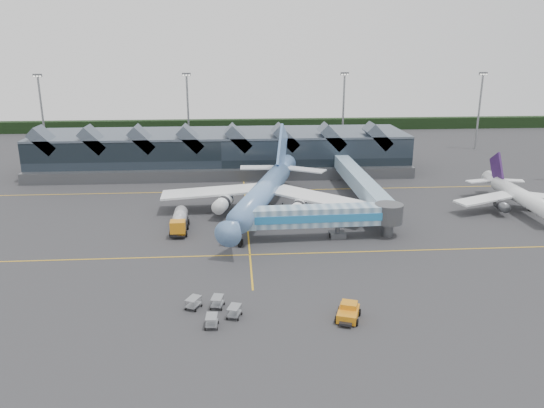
{
  "coord_description": "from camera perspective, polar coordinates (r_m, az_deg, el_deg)",
  "views": [
    {
      "loc": [
        -1.99,
        -81.96,
        30.56
      ],
      "look_at": [
        4.03,
        1.55,
        5.0
      ],
      "focal_mm": 35.0,
      "sensor_mm": 36.0,
      "label": 1
    }
  ],
  "objects": [
    {
      "name": "regional_jet",
      "position": [
        109.76,
        25.1,
        0.82
      ],
      "size": [
        25.65,
        27.86,
        9.59
      ],
      "rotation": [
        0.0,
        0.0,
        -0.01
      ],
      "color": "white",
      "rests_on": "ground"
    },
    {
      "name": "fuel_truck",
      "position": [
        90.93,
        -9.91,
        -1.71
      ],
      "size": [
        2.97,
        9.73,
        3.25
      ],
      "rotation": [
        0.0,
        0.0,
        0.02
      ],
      "color": "black",
      "rests_on": "ground"
    },
    {
      "name": "main_airliner",
      "position": [
        97.66,
        -0.8,
        1.4
      ],
      "size": [
        38.47,
        45.2,
        14.79
      ],
      "rotation": [
        0.0,
        0.0,
        -0.28
      ],
      "color": "#5F85C1",
      "rests_on": "ground"
    },
    {
      "name": "light_masts",
      "position": [
        147.69,
        4.94,
        9.89
      ],
      "size": [
        132.4,
        42.56,
        22.45
      ],
      "color": "gray",
      "rests_on": "ground"
    },
    {
      "name": "terminal",
      "position": [
        131.87,
        -5.4,
        5.67
      ],
      "size": [
        90.0,
        22.25,
        12.52
      ],
      "color": "black",
      "rests_on": "ground"
    },
    {
      "name": "pushback_tug",
      "position": [
        62.83,
        8.2,
        -11.47
      ],
      "size": [
        3.56,
        4.51,
        1.82
      ],
      "rotation": [
        0.0,
        0.0,
        -0.35
      ],
      "color": "orange",
      "rests_on": "ground"
    },
    {
      "name": "baggage_carts",
      "position": [
        63.44,
        -6.24,
        -11.13
      ],
      "size": [
        6.83,
        6.72,
        1.39
      ],
      "rotation": [
        0.0,
        0.0,
        -0.31
      ],
      "color": "#919599",
      "rests_on": "ground"
    },
    {
      "name": "tree_line_far",
      "position": [
        194.08,
        -3.53,
        8.48
      ],
      "size": [
        260.0,
        4.0,
        4.0
      ],
      "primitive_type": "cube",
      "color": "black",
      "rests_on": "ground"
    },
    {
      "name": "ground",
      "position": [
        87.5,
        -2.56,
        -3.49
      ],
      "size": [
        260.0,
        260.0,
        0.0
      ],
      "primitive_type": "plane",
      "color": "#2C2C2E",
      "rests_on": "ground"
    },
    {
      "name": "jet_bridge",
      "position": [
        85.95,
        6.33,
        -1.32
      ],
      "size": [
        26.87,
        4.86,
        5.57
      ],
      "rotation": [
        0.0,
        0.0,
        0.04
      ],
      "color": "#688EAE",
      "rests_on": "ground"
    },
    {
      "name": "taxi_stripes",
      "position": [
        96.93,
        -2.73,
        -1.42
      ],
      "size": [
        120.0,
        60.0,
        0.01
      ],
      "color": "gold",
      "rests_on": "ground"
    }
  ]
}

